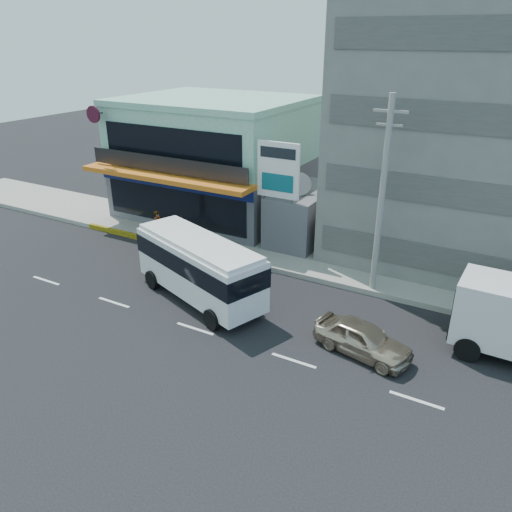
{
  "coord_description": "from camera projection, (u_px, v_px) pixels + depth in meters",
  "views": [
    {
      "loc": [
        11.98,
        -15.66,
        12.35
      ],
      "look_at": [
        0.84,
        4.22,
        2.2
      ],
      "focal_mm": 35.0,
      "sensor_mm": 36.0,
      "label": 1
    }
  ],
  "objects": [
    {
      "name": "sidewalk",
      "position": [
        366.0,
        271.0,
        28.13
      ],
      "size": [
        70.0,
        5.0,
        0.3
      ],
      "primitive_type": "cube",
      "color": "gray",
      "rests_on": "ground"
    },
    {
      "name": "gap_structure",
      "position": [
        304.0,
        216.0,
        31.71
      ],
      "size": [
        3.0,
        6.0,
        3.5
      ],
      "primitive_type": "cube",
      "color": "#4A494E",
      "rests_on": "ground"
    },
    {
      "name": "minibus",
      "position": [
        199.0,
        264.0,
        24.64
      ],
      "size": [
        8.19,
        5.01,
        3.27
      ],
      "color": "white",
      "rests_on": "ground"
    },
    {
      "name": "utility_pole_near",
      "position": [
        382.0,
        198.0,
        23.98
      ],
      "size": [
        1.6,
        0.3,
        10.0
      ],
      "color": "#999993",
      "rests_on": "ground"
    },
    {
      "name": "sedan",
      "position": [
        363.0,
        339.0,
        20.83
      ],
      "size": [
        4.49,
        2.58,
        1.44
      ],
      "primitive_type": "imported",
      "rotation": [
        0.0,
        0.0,
        1.35
      ],
      "color": "#BEAB91",
      "rests_on": "ground"
    },
    {
      "name": "shop_building",
      "position": [
        215.0,
        161.0,
        35.91
      ],
      "size": [
        12.4,
        11.7,
        8.0
      ],
      "color": "#4A494E",
      "rests_on": "ground"
    },
    {
      "name": "ground",
      "position": [
        195.0,
        329.0,
        22.86
      ],
      "size": [
        120.0,
        120.0,
        0.0
      ],
      "primitive_type": "plane",
      "color": "black",
      "rests_on": "ground"
    },
    {
      "name": "satellite_dish",
      "position": [
        299.0,
        193.0,
        30.17
      ],
      "size": [
        1.5,
        1.5,
        0.15
      ],
      "primitive_type": "cylinder",
      "color": "slate",
      "rests_on": "gap_structure"
    },
    {
      "name": "motorcycle_rider",
      "position": [
        159.0,
        237.0,
        31.07
      ],
      "size": [
        1.95,
        0.74,
        2.47
      ],
      "color": "#540C13",
      "rests_on": "ground"
    },
    {
      "name": "concrete_building",
      "position": [
        496.0,
        140.0,
        27.49
      ],
      "size": [
        16.0,
        12.0,
        14.0
      ],
      "primitive_type": "cube",
      "color": "gray",
      "rests_on": "ground"
    },
    {
      "name": "billboard",
      "position": [
        278.0,
        177.0,
        28.4
      ],
      "size": [
        2.6,
        0.18,
        6.9
      ],
      "color": "gray",
      "rests_on": "ground"
    }
  ]
}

